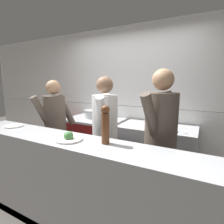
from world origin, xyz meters
name	(u,v)px	position (x,y,z in m)	size (l,w,h in m)	color
ground_plane	(84,209)	(0.00, 0.00, 0.00)	(14.00, 14.00, 0.00)	#4C4742
wall_back_tiled	(130,98)	(0.00, 1.50, 1.30)	(8.00, 0.06, 2.60)	white
oven_range	(94,142)	(-0.56, 1.09, 0.46)	(1.07, 0.71, 0.92)	maroon
prep_counter	(156,154)	(0.62, 1.09, 0.45)	(1.17, 0.65, 0.91)	#B7BABF
pass_counter	(72,185)	(0.06, -0.28, 0.51)	(2.95, 0.45, 1.02)	#B7BABF
stock_pot	(93,114)	(-0.63, 1.15, 1.00)	(0.32, 0.32, 0.15)	#B7BABF
mixing_bowl_steel	(170,124)	(0.81, 1.11, 0.96)	(0.23, 0.23, 0.11)	#B7BABF
chefs_knife	(173,130)	(0.87, 1.01, 0.91)	(0.36, 0.21, 0.02)	#B7BABF
plated_dish_main	(14,126)	(-0.93, -0.23, 1.03)	(0.23, 0.23, 0.02)	white
plated_dish_appetiser	(69,138)	(0.07, -0.31, 1.05)	(0.28, 0.28, 0.10)	white
pepper_mill	(105,124)	(0.44, -0.21, 1.22)	(0.08, 0.08, 0.37)	brown
chef_head_cook	(56,127)	(-0.79, 0.35, 0.91)	(0.42, 0.70, 1.63)	black
chef_sous	(105,132)	(0.08, 0.39, 0.93)	(0.44, 0.72, 1.67)	black
chef_line	(160,139)	(0.84, 0.33, 0.97)	(0.44, 0.75, 1.74)	black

